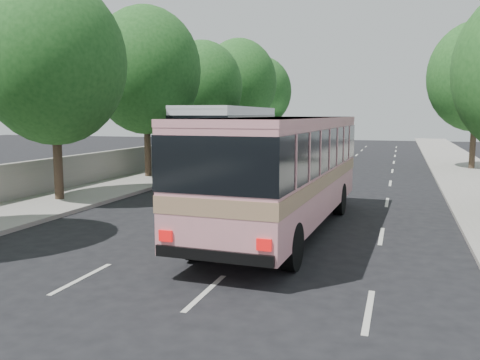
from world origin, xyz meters
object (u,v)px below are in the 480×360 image
at_px(pink_taxi, 308,183).
at_px(tour_coach_rear, 275,132).
at_px(tour_coach_front, 232,135).
at_px(pink_bus, 284,161).
at_px(white_pickup, 215,167).

height_order(pink_taxi, tour_coach_rear, tour_coach_rear).
bearing_deg(tour_coach_front, pink_taxi, -54.67).
relative_size(tour_coach_front, tour_coach_rear, 1.21).
distance_m(pink_bus, pink_taxi, 6.10).
bearing_deg(tour_coach_rear, pink_taxi, -76.49).
relative_size(pink_bus, white_pickup, 1.86).
relative_size(pink_bus, pink_taxi, 2.61).
height_order(pink_bus, tour_coach_front, tour_coach_front).
bearing_deg(white_pickup, tour_coach_rear, 96.72).
bearing_deg(tour_coach_rear, white_pickup, -88.40).
relative_size(pink_taxi, tour_coach_front, 0.31).
xyz_separation_m(white_pickup, tour_coach_rear, (-1.74, 20.13, 1.11)).
bearing_deg(pink_taxi, tour_coach_rear, 103.61).
bearing_deg(pink_bus, tour_coach_front, 117.35).
xyz_separation_m(pink_bus, tour_coach_front, (-5.80, 12.44, 0.22)).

